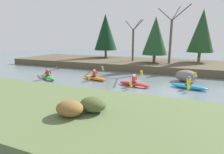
{
  "coord_description": "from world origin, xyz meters",
  "views": [
    {
      "loc": [
        1.57,
        -12.92,
        3.83
      ],
      "look_at": [
        -3.89,
        0.82,
        0.55
      ],
      "focal_mm": 28.0,
      "sensor_mm": 36.0,
      "label": 1
    }
  ],
  "objects_px": {
    "kayaker_trailing": "(95,78)",
    "boulder_midstream": "(186,76)",
    "kayaker_far_back": "(48,77)",
    "kayaker_middle": "(136,84)",
    "kayaker_lead": "(189,86)"
  },
  "relations": [
    {
      "from": "kayaker_lead",
      "to": "boulder_midstream",
      "type": "xyz_separation_m",
      "value": [
        -0.2,
        2.51,
        0.3
      ]
    },
    {
      "from": "kayaker_middle",
      "to": "kayaker_far_back",
      "type": "bearing_deg",
      "value": -163.72
    },
    {
      "from": "kayaker_middle",
      "to": "kayaker_far_back",
      "type": "height_order",
      "value": "same"
    },
    {
      "from": "kayaker_lead",
      "to": "kayaker_middle",
      "type": "relative_size",
      "value": 1.0
    },
    {
      "from": "kayaker_trailing",
      "to": "kayaker_far_back",
      "type": "distance_m",
      "value": 4.46
    },
    {
      "from": "kayaker_middle",
      "to": "boulder_midstream",
      "type": "distance_m",
      "value": 5.11
    },
    {
      "from": "boulder_midstream",
      "to": "kayaker_far_back",
      "type": "bearing_deg",
      "value": -161.83
    },
    {
      "from": "kayaker_lead",
      "to": "kayaker_trailing",
      "type": "relative_size",
      "value": 1.0
    },
    {
      "from": "kayaker_far_back",
      "to": "boulder_midstream",
      "type": "xyz_separation_m",
      "value": [
        12.16,
        3.99,
        0.32
      ]
    },
    {
      "from": "kayaker_trailing",
      "to": "boulder_midstream",
      "type": "bearing_deg",
      "value": 33.92
    },
    {
      "from": "kayaker_trailing",
      "to": "boulder_midstream",
      "type": "relative_size",
      "value": 1.51
    },
    {
      "from": "kayaker_trailing",
      "to": "boulder_midstream",
      "type": "distance_m",
      "value": 8.35
    },
    {
      "from": "kayaker_far_back",
      "to": "kayaker_trailing",
      "type": "bearing_deg",
      "value": 44.25
    },
    {
      "from": "kayaker_lead",
      "to": "kayaker_far_back",
      "type": "height_order",
      "value": "same"
    },
    {
      "from": "kayaker_lead",
      "to": "kayaker_trailing",
      "type": "bearing_deg",
      "value": -165.78
    }
  ]
}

